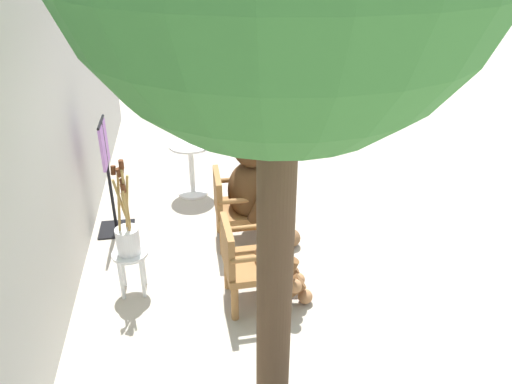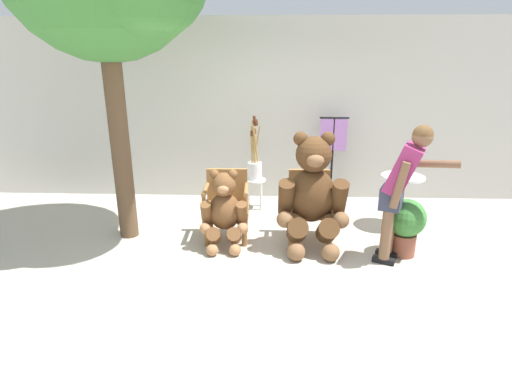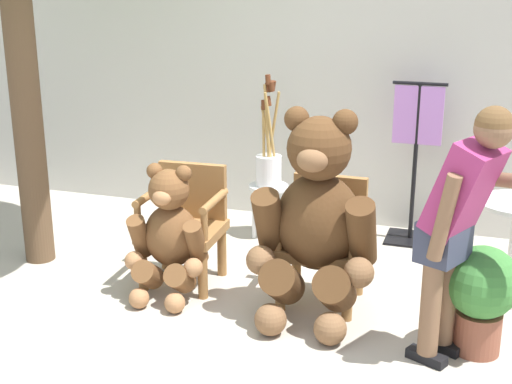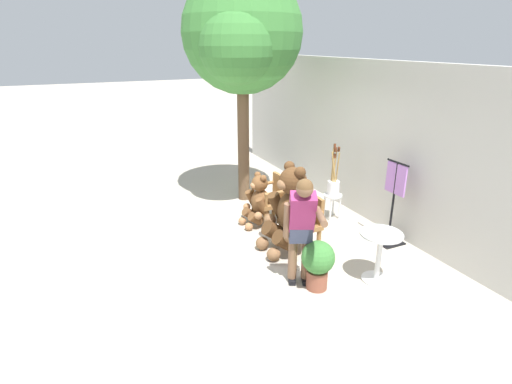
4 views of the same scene
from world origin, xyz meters
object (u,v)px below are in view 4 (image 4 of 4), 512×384
(brush_bucket, at_px, (334,183))
(teddy_bear_small, at_px, (258,200))
(person_visitor, at_px, (302,223))
(round_side_table, at_px, (379,251))
(teddy_bear_large, at_px, (290,210))
(potted_plant, at_px, (318,262))
(clothing_display_stand, at_px, (393,201))
(wooden_chair_left, at_px, (273,198))
(white_stool, at_px, (332,200))
(wooden_chair_right, at_px, (303,220))
(patio_tree, at_px, (241,36))

(brush_bucket, bearing_deg, teddy_bear_small, -102.50)
(person_visitor, bearing_deg, round_side_table, 71.03)
(teddy_bear_large, relative_size, potted_plant, 2.06)
(round_side_table, relative_size, clothing_display_stand, 0.53)
(wooden_chair_left, bearing_deg, potted_plant, -11.42)
(wooden_chair_left, relative_size, teddy_bear_large, 0.61)
(person_visitor, bearing_deg, clothing_display_stand, 102.98)
(white_stool, bearing_deg, person_visitor, -45.51)
(teddy_bear_large, height_order, brush_bucket, brush_bucket)
(person_visitor, xyz_separation_m, potted_plant, (0.16, 0.17, -0.52))
(teddy_bear_large, bearing_deg, brush_bucket, 119.04)
(teddy_bear_large, xyz_separation_m, brush_bucket, (-0.74, 1.33, -0.01))
(teddy_bear_small, bearing_deg, clothing_display_stand, 47.84)
(wooden_chair_left, height_order, brush_bucket, brush_bucket)
(teddy_bear_large, bearing_deg, wooden_chair_right, 90.15)
(teddy_bear_large, bearing_deg, person_visitor, -20.73)
(wooden_chair_right, xyz_separation_m, brush_bucket, (-0.74, 1.07, 0.21))
(clothing_display_stand, bearing_deg, brush_bucket, -166.51)
(round_side_table, distance_m, patio_tree, 4.45)
(teddy_bear_small, bearing_deg, teddy_bear_large, 2.00)
(round_side_table, height_order, patio_tree, patio_tree)
(wooden_chair_right, height_order, teddy_bear_small, teddy_bear_small)
(wooden_chair_left, bearing_deg, clothing_display_stand, 42.15)
(wooden_chair_left, xyz_separation_m, wooden_chair_right, (1.04, 0.00, 0.00))
(clothing_display_stand, bearing_deg, patio_tree, -151.95)
(teddy_bear_large, xyz_separation_m, person_visitor, (0.91, -0.34, 0.23))
(wooden_chair_right, relative_size, white_stool, 1.87)
(teddy_bear_large, relative_size, brush_bucket, 1.47)
(brush_bucket, distance_m, round_side_table, 2.11)
(patio_tree, bearing_deg, clothing_display_stand, 28.05)
(wooden_chair_right, bearing_deg, potted_plant, -21.83)
(wooden_chair_left, height_order, teddy_bear_small, teddy_bear_small)
(white_stool, distance_m, brush_bucket, 0.32)
(white_stool, xyz_separation_m, clothing_display_stand, (1.19, 0.28, 0.36))
(wooden_chair_right, distance_m, patio_tree, 3.51)
(patio_tree, height_order, potted_plant, patio_tree)
(round_side_table, bearing_deg, wooden_chair_right, -161.59)
(brush_bucket, bearing_deg, round_side_table, -18.13)
(wooden_chair_right, distance_m, potted_plant, 1.15)
(teddy_bear_small, xyz_separation_m, clothing_display_stand, (1.49, 1.65, 0.25))
(clothing_display_stand, bearing_deg, teddy_bear_small, -132.16)
(white_stool, relative_size, clothing_display_stand, 0.34)
(person_visitor, distance_m, potted_plant, 0.57)
(patio_tree, relative_size, potted_plant, 6.37)
(person_visitor, relative_size, patio_tree, 0.36)
(brush_bucket, bearing_deg, wooden_chair_left, -106.00)
(wooden_chair_left, distance_m, teddy_bear_large, 1.10)
(brush_bucket, distance_m, clothing_display_stand, 1.23)
(person_visitor, height_order, potted_plant, person_visitor)
(wooden_chair_left, height_order, clothing_display_stand, clothing_display_stand)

